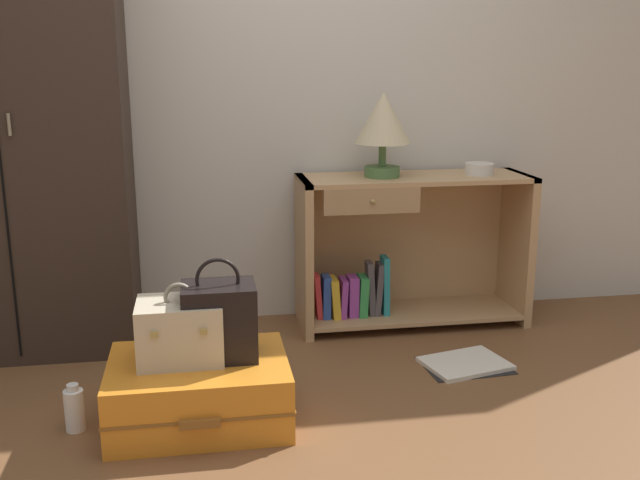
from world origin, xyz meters
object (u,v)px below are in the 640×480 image
object	(u,v)px
wardrobe	(10,120)
bottle	(75,409)
open_book_on_floor	(465,364)
bowl	(479,169)
handbag	(219,320)
table_lamp	(383,122)
train_case	(180,330)
bookshelf	(403,250)
suitcase_large	(199,391)

from	to	relation	value
wardrobe	bottle	bearing A→B (deg)	-69.39
bottle	open_book_on_floor	world-z (taller)	bottle
bowl	open_book_on_floor	world-z (taller)	bowl
bowl	handbag	bearing A→B (deg)	-147.36
table_lamp	bottle	world-z (taller)	table_lamp
train_case	bottle	bearing A→B (deg)	-177.24
table_lamp	bookshelf	bearing A→B (deg)	9.37
bookshelf	train_case	size ratio (longest dim) A/B	3.73
bowl	open_book_on_floor	distance (m)	0.98
bowl	train_case	bearing A→B (deg)	-149.95
bookshelf	open_book_on_floor	xyz separation A→B (m)	(0.12, -0.59, -0.37)
bowl	table_lamp	bearing A→B (deg)	177.88
train_case	bottle	world-z (taller)	train_case
train_case	table_lamp	bearing A→B (deg)	41.66
bookshelf	bowl	world-z (taller)	bowl
wardrobe	train_case	bearing A→B (deg)	-49.57
table_lamp	bowl	distance (m)	0.54
suitcase_large	bottle	size ratio (longest dim) A/B	3.70
bookshelf	table_lamp	distance (m)	0.65
handbag	open_book_on_floor	size ratio (longest dim) A/B	0.95
bowl	open_book_on_floor	size ratio (longest dim) A/B	0.35
table_lamp	handbag	distance (m)	1.34
train_case	bottle	xyz separation A→B (m)	(-0.39, -0.02, -0.27)
suitcase_large	bottle	distance (m)	0.45
table_lamp	handbag	world-z (taller)	table_lamp
handbag	bookshelf	bearing A→B (deg)	42.85
wardrobe	bookshelf	bearing A→B (deg)	1.55
table_lamp	bowl	size ratio (longest dim) A/B	2.87
bottle	bowl	bearing A→B (deg)	25.02
wardrobe	table_lamp	distance (m)	1.67
table_lamp	bowl	bearing A→B (deg)	-2.12
train_case	open_book_on_floor	distance (m)	1.29
suitcase_large	open_book_on_floor	world-z (taller)	suitcase_large
bowl	open_book_on_floor	xyz separation A→B (m)	(-0.24, -0.55, -0.77)
handbag	wardrobe	bearing A→B (deg)	135.68
wardrobe	bowl	world-z (taller)	wardrobe
handbag	open_book_on_floor	distance (m)	1.17
bottle	train_case	bearing A→B (deg)	2.76
open_book_on_floor	wardrobe	bearing A→B (deg)	164.22
suitcase_large	bottle	bearing A→B (deg)	179.36
bowl	open_book_on_floor	bearing A→B (deg)	-113.46
bookshelf	open_book_on_floor	world-z (taller)	bookshelf
bowl	bottle	bearing A→B (deg)	-154.98
suitcase_large	table_lamp	bearing A→B (deg)	44.23
bowl	handbag	xyz separation A→B (m)	(-1.31, -0.84, -0.40)
wardrobe	table_lamp	world-z (taller)	wardrobe
handbag	table_lamp	bearing A→B (deg)	46.17
suitcase_large	handbag	world-z (taller)	handbag
wardrobe	open_book_on_floor	bearing A→B (deg)	-15.78
bookshelf	train_case	bearing A→B (deg)	-141.07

